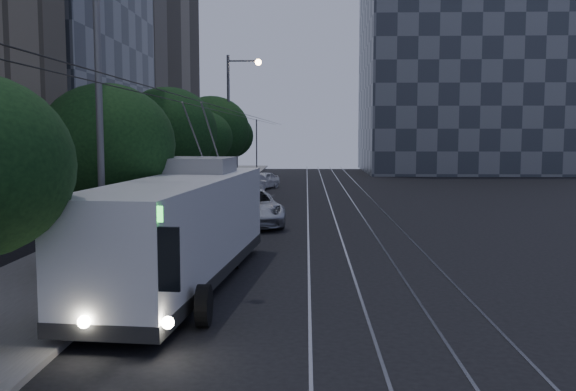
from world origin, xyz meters
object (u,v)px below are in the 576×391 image
Objects in this scene: trolleybus at (184,229)px; streetlamp_far at (234,113)px; car_white_a at (253,206)px; car_white_d at (262,180)px; car_white_c at (249,183)px; streetlamp_near at (113,66)px; car_white_b at (236,193)px; pickup_silver at (249,207)px.

streetlamp_far reaches higher than trolleybus.
car_white_d is at bearing 107.44° from car_white_a.
car_white_c is 7.46m from streetlamp_far.
car_white_a is 0.34× the size of streetlamp_near.
car_white_b is 23.12m from streetlamp_near.
streetlamp_far reaches higher than car_white_c.
streetlamp_far is (-0.54, -5.22, 5.30)m from car_white_c.
pickup_silver is 20.26m from car_white_d.
car_white_a is at bearing -66.55° from car_white_d.
streetlamp_near is at bearing -72.24° from car_white_d.
car_white_d is (0.09, 33.12, -1.04)m from trolleybus.
car_white_b is (-0.79, 21.86, -1.00)m from trolleybus.
car_white_c is at bearing -87.64° from car_white_d.
pickup_silver is 9.12m from car_white_b.
trolleybus is at bearing -63.44° from car_white_b.
trolleybus reaches higher than car_white_b.
car_white_d is at bearing 86.68° from streetlamp_near.
car_white_c is (-1.55, 17.79, -0.24)m from pickup_silver.
streetlamp_near is (-1.12, -31.18, 5.86)m from car_white_c.
car_white_d is 34.19m from streetlamp_near.
car_white_b reaches higher than car_white_d.
car_white_b is at bearing 88.73° from pickup_silver.
streetlamp_far is (-2.09, 9.78, 5.32)m from car_white_a.
car_white_a is 11.33m from streetlamp_far.
trolleybus is 3.08× the size of car_white_d.
streetlamp_near is at bearing -68.26° from car_white_b.
pickup_silver reaches higher than car_white_d.
car_white_c is at bearing 83.61° from pickup_silver.
trolleybus is 5.15m from streetlamp_near.
car_white_b is 6.36m from streetlamp_far.
car_white_b is 8.81m from car_white_c.
streetlamp_near is 25.97m from streetlamp_far.
streetlamp_near reaches higher than car_white_b.
car_white_c is at bearing 114.19° from car_white_b.
car_white_c is 0.37× the size of streetlamp_near.
pickup_silver is 1.72× the size of car_white_a.
streetlamp_near is (-1.07, -22.37, 5.78)m from car_white_b.
trolleybus reaches higher than car_white_a.
trolleybus is at bearing -87.12° from streetlamp_far.
car_white_d is 0.42× the size of streetlamp_far.
car_white_c reaches higher than car_white_a.
car_white_c is 31.74m from streetlamp_near.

